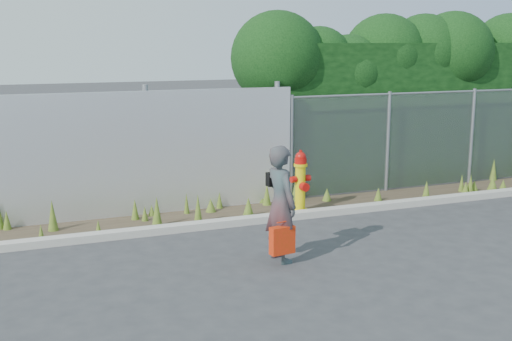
{
  "coord_description": "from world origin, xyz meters",
  "views": [
    {
      "loc": [
        -3.98,
        -8.0,
        3.06
      ],
      "look_at": [
        -0.3,
        1.4,
        1.0
      ],
      "focal_mm": 45.0,
      "sensor_mm": 36.0,
      "label": 1
    }
  ],
  "objects": [
    {
      "name": "black_shoulder_bag",
      "position": [
        -0.5,
        0.15,
        1.13
      ],
      "size": [
        0.26,
        0.11,
        0.19
      ],
      "rotation": [
        0.0,
        0.0,
        0.14
      ],
      "color": "black"
    },
    {
      "name": "fire_hydrant",
      "position": [
        0.84,
        2.13,
        0.55
      ],
      "size": [
        0.38,
        0.34,
        1.14
      ],
      "rotation": [
        0.0,
        0.0,
        0.1
      ],
      "color": "yellow",
      "rests_on": "ground"
    },
    {
      "name": "red_tote_bag",
      "position": [
        -0.58,
        -0.3,
        0.37
      ],
      "size": [
        0.35,
        0.13,
        0.46
      ],
      "rotation": [
        0.0,
        0.0,
        0.14
      ],
      "color": "#B42E0A"
    },
    {
      "name": "ground",
      "position": [
        0.0,
        0.0,
        0.0
      ],
      "size": [
        80.0,
        80.0,
        0.0
      ],
      "primitive_type": "plane",
      "color": "#333336",
      "rests_on": "ground"
    },
    {
      "name": "woman",
      "position": [
        -0.51,
        -0.08,
        0.82
      ],
      "size": [
        0.48,
        0.66,
        1.65
      ],
      "primitive_type": "imported",
      "rotation": [
        0.0,
        0.0,
        1.73
      ],
      "color": "#0F5E60",
      "rests_on": "ground"
    },
    {
      "name": "corrugated_fence",
      "position": [
        -3.25,
        3.01,
        1.1
      ],
      "size": [
        8.5,
        0.21,
        2.3
      ],
      "color": "silver",
      "rests_on": "ground"
    },
    {
      "name": "weed_strip",
      "position": [
        -0.19,
        2.46,
        0.12
      ],
      "size": [
        16.0,
        1.34,
        0.54
      ],
      "color": "#3F3224",
      "rests_on": "ground"
    },
    {
      "name": "curb",
      "position": [
        0.0,
        1.8,
        0.06
      ],
      "size": [
        16.0,
        0.22,
        0.12
      ],
      "primitive_type": "cube",
      "color": "#AAA59A",
      "rests_on": "ground"
    },
    {
      "name": "chainlink_fence",
      "position": [
        4.25,
        3.0,
        1.03
      ],
      "size": [
        6.5,
        0.07,
        2.05
      ],
      "color": "gray",
      "rests_on": "ground"
    },
    {
      "name": "hedge",
      "position": [
        4.27,
        3.97,
        2.11
      ],
      "size": [
        7.99,
        2.0,
        3.69
      ],
      "color": "black",
      "rests_on": "ground"
    }
  ]
}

